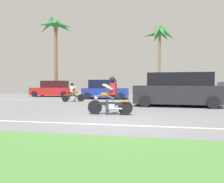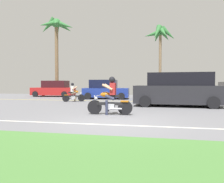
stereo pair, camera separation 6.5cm
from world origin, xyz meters
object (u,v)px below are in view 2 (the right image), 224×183
(motorcyclist, at_px, (110,99))
(parked_car_0, at_px, (54,89))
(parked_car_1, at_px, (105,90))
(parked_car_2, at_px, (167,90))
(palm_tree_2, at_px, (56,30))
(motorcyclist_distant, at_px, (74,94))
(suv_nearby, at_px, (178,90))
(palm_tree_1, at_px, (160,37))

(motorcyclist, relative_size, parked_car_0, 0.45)
(parked_car_1, xyz_separation_m, parked_car_2, (5.21, 1.82, -0.05))
(palm_tree_2, bearing_deg, parked_car_0, -71.35)
(motorcyclist_distant, bearing_deg, suv_nearby, -14.59)
(palm_tree_2, xyz_separation_m, motorcyclist_distant, (5.07, -7.90, -6.65))
(parked_car_0, bearing_deg, motorcyclist_distant, -52.60)
(motorcyclist, xyz_separation_m, palm_tree_1, (2.13, 13.57, 5.22))
(suv_nearby, relative_size, palm_tree_2, 0.58)
(suv_nearby, bearing_deg, parked_car_1, 136.53)
(parked_car_0, relative_size, palm_tree_1, 0.60)
(parked_car_0, xyz_separation_m, motorcyclist_distant, (4.30, -5.62, -0.17))
(parked_car_2, relative_size, motorcyclist_distant, 2.91)
(parked_car_2, xyz_separation_m, palm_tree_1, (-0.62, 2.31, 5.19))
(motorcyclist, relative_size, motorcyclist_distant, 1.30)
(suv_nearby, xyz_separation_m, motorcyclist_distant, (-7.06, 1.84, -0.36))
(suv_nearby, height_order, palm_tree_1, palm_tree_1)
(parked_car_1, bearing_deg, suv_nearby, -43.47)
(parked_car_1, xyz_separation_m, palm_tree_2, (-6.61, 4.50, 6.47))
(motorcyclist_distant, bearing_deg, motorcyclist, -56.54)
(parked_car_0, relative_size, parked_car_2, 0.99)
(parked_car_0, relative_size, parked_car_1, 1.07)
(parked_car_0, distance_m, motorcyclist_distant, 7.08)
(suv_nearby, distance_m, palm_tree_1, 10.63)
(suv_nearby, relative_size, motorcyclist_distant, 3.46)
(palm_tree_1, bearing_deg, parked_car_1, -138.06)
(parked_car_2, bearing_deg, motorcyclist, -103.77)
(palm_tree_2, bearing_deg, motorcyclist, -56.98)
(parked_car_2, height_order, palm_tree_2, palm_tree_2)
(parked_car_2, bearing_deg, palm_tree_1, 105.12)
(motorcyclist, height_order, parked_car_0, same)
(motorcyclist, relative_size, palm_tree_1, 0.27)
(palm_tree_1, bearing_deg, motorcyclist, -98.94)
(palm_tree_1, relative_size, palm_tree_2, 0.81)
(motorcyclist, relative_size, parked_car_1, 0.48)
(motorcyclist, xyz_separation_m, motorcyclist_distant, (-4.00, 6.05, -0.10))
(parked_car_0, height_order, palm_tree_1, palm_tree_1)
(motorcyclist, distance_m, palm_tree_1, 14.69)
(parked_car_1, distance_m, parked_car_2, 5.52)
(motorcyclist, height_order, parked_car_1, parked_car_1)
(parked_car_2, height_order, motorcyclist_distant, parked_car_2)
(parked_car_1, bearing_deg, palm_tree_2, 145.73)
(palm_tree_2, distance_m, motorcyclist_distant, 11.50)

